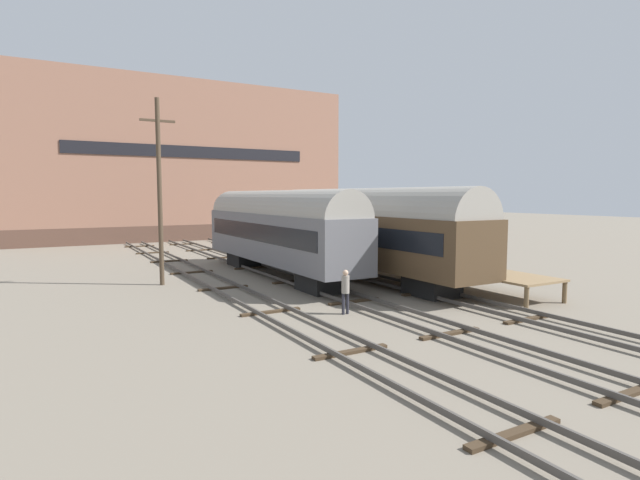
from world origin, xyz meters
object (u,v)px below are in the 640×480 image
object	(u,v)px
train_car_grey	(277,228)
bench	(424,251)
utility_pole	(160,190)
train_car_brown	(364,228)
person_worker	(345,287)

from	to	relation	value
train_car_grey	bench	xyz separation A→B (m)	(7.23, -4.60, -1.35)
train_car_grey	bench	bearing A→B (deg)	-32.46
utility_pole	train_car_grey	bearing A→B (deg)	-4.66
train_car_brown	utility_pole	world-z (taller)	utility_pole
bench	person_worker	world-z (taller)	bench
train_car_brown	person_worker	xyz separation A→B (m)	(-5.61, -6.86, -1.84)
train_car_brown	bench	bearing A→B (deg)	-26.31
bench	utility_pole	size ratio (longest dim) A/B	0.14
train_car_grey	bench	world-z (taller)	train_car_grey
train_car_brown	bench	world-z (taller)	train_car_brown
utility_pole	bench	bearing A→B (deg)	-20.43
train_car_grey	person_worker	xyz separation A→B (m)	(-1.53, -9.91, -1.80)
bench	utility_pole	bearing A→B (deg)	159.57
train_car_grey	bench	size ratio (longest dim) A/B	11.51
bench	train_car_brown	bearing A→B (deg)	153.69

